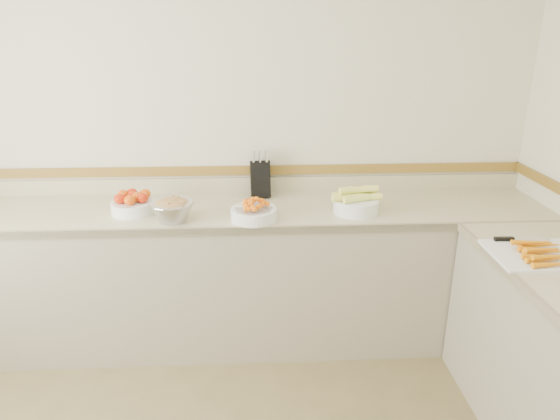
{
  "coord_description": "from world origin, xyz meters",
  "views": [
    {
      "loc": [
        0.22,
        -1.19,
        1.93
      ],
      "look_at": [
        0.35,
        1.35,
        1.0
      ],
      "focal_mm": 32.0,
      "sensor_mm": 36.0,
      "label": 1
    }
  ],
  "objects_px": {
    "cherry_tomato_bowl": "(254,212)",
    "corn_bowl": "(356,202)",
    "knife_block": "(260,178)",
    "tomato_bowl": "(133,203)",
    "cutting_board": "(541,253)",
    "rhubarb_bowl": "(172,209)"
  },
  "relations": [
    {
      "from": "knife_block",
      "to": "tomato_bowl",
      "type": "relative_size",
      "value": 1.18
    },
    {
      "from": "rhubarb_bowl",
      "to": "cutting_board",
      "type": "distance_m",
      "value": 1.91
    },
    {
      "from": "cherry_tomato_bowl",
      "to": "rhubarb_bowl",
      "type": "height_order",
      "value": "same"
    },
    {
      "from": "rhubarb_bowl",
      "to": "cherry_tomato_bowl",
      "type": "bearing_deg",
      "value": -0.08
    },
    {
      "from": "tomato_bowl",
      "to": "cutting_board",
      "type": "relative_size",
      "value": 0.55
    },
    {
      "from": "cherry_tomato_bowl",
      "to": "corn_bowl",
      "type": "distance_m",
      "value": 0.61
    },
    {
      "from": "cutting_board",
      "to": "rhubarb_bowl",
      "type": "bearing_deg",
      "value": 162.85
    },
    {
      "from": "knife_block",
      "to": "rhubarb_bowl",
      "type": "bearing_deg",
      "value": -139.39
    },
    {
      "from": "knife_block",
      "to": "cutting_board",
      "type": "bearing_deg",
      "value": -36.89
    },
    {
      "from": "corn_bowl",
      "to": "rhubarb_bowl",
      "type": "xyz_separation_m",
      "value": [
        -1.06,
        -0.09,
        0.01
      ]
    },
    {
      "from": "cherry_tomato_bowl",
      "to": "rhubarb_bowl",
      "type": "bearing_deg",
      "value": 179.92
    },
    {
      "from": "cherry_tomato_bowl",
      "to": "cutting_board",
      "type": "xyz_separation_m",
      "value": [
        1.37,
        -0.56,
        -0.03
      ]
    },
    {
      "from": "tomato_bowl",
      "to": "corn_bowl",
      "type": "height_order",
      "value": "corn_bowl"
    },
    {
      "from": "rhubarb_bowl",
      "to": "cutting_board",
      "type": "height_order",
      "value": "rhubarb_bowl"
    },
    {
      "from": "cherry_tomato_bowl",
      "to": "knife_block",
      "type": "bearing_deg",
      "value": 84.25
    },
    {
      "from": "cutting_board",
      "to": "knife_block",
      "type": "bearing_deg",
      "value": 143.11
    },
    {
      "from": "corn_bowl",
      "to": "cutting_board",
      "type": "bearing_deg",
      "value": -40.76
    },
    {
      "from": "corn_bowl",
      "to": "cherry_tomato_bowl",
      "type": "bearing_deg",
      "value": -171.04
    },
    {
      "from": "knife_block",
      "to": "cherry_tomato_bowl",
      "type": "bearing_deg",
      "value": -95.75
    },
    {
      "from": "rhubarb_bowl",
      "to": "cutting_board",
      "type": "xyz_separation_m",
      "value": [
        1.82,
        -0.56,
        -0.05
      ]
    },
    {
      "from": "knife_block",
      "to": "tomato_bowl",
      "type": "xyz_separation_m",
      "value": [
        -0.76,
        -0.27,
        -0.07
      ]
    },
    {
      "from": "cherry_tomato_bowl",
      "to": "cutting_board",
      "type": "relative_size",
      "value": 0.57
    }
  ]
}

